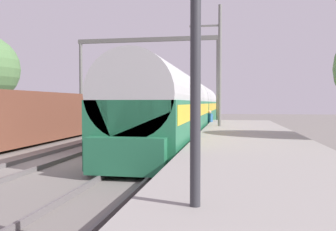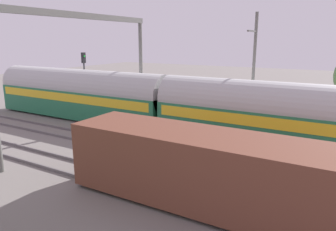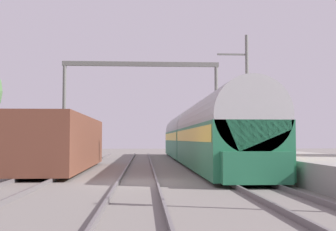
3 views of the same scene
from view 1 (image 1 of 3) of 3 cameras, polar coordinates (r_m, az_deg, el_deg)
The scene contains 11 objects.
ground at distance 14.47m, azimuth -19.54°, elevation -7.10°, with size 120.00×120.00×0.00m, color slate.
track_west at distance 14.46m, azimuth -19.54°, elevation -6.78°, with size 1.52×60.00×0.16m.
track_east at distance 12.97m, azimuth -3.63°, elevation -7.68°, with size 1.52×60.00×0.16m.
platform at distance 14.56m, azimuth 13.11°, elevation -5.18°, with size 4.40×28.00×0.90m.
passenger_train at distance 26.48m, azimuth 3.42°, elevation 1.42°, with size 2.93×32.85×3.82m.
freight_car at distance 21.95m, azimuth -20.44°, elevation -0.15°, with size 2.80×13.00×2.70m.
person_crossing at distance 25.63m, azimuth 6.71°, elevation -0.73°, with size 0.46×0.44×1.73m.
railway_signal_near at distance 4.81m, azimuth 4.47°, elevation 15.57°, with size 0.36×0.30×5.34m.
railway_signal_far at distance 35.80m, azimuth 8.21°, elevation 3.74°, with size 0.36×0.30×5.21m.
catenary_gantry at distance 30.81m, azimuth -3.39°, elevation 8.32°, with size 12.49×0.28×7.86m.
catenary_pole_east_mid at distance 21.19m, azimuth 8.20°, elevation 7.13°, with size 1.90×0.20×8.00m.
Camera 1 is at (7.05, -12.43, 2.28)m, focal length 37.90 mm.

